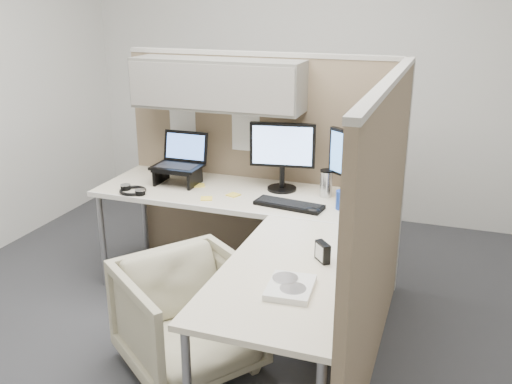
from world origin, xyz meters
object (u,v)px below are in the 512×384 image
(desk, at_px, (253,224))
(office_chair, at_px, (189,312))
(monitor_left, at_px, (282,151))
(keyboard, at_px, (289,205))

(desk, relative_size, office_chair, 2.87)
(office_chair, bearing_deg, desk, 17.98)
(desk, bearing_deg, monitor_left, 88.98)
(desk, distance_m, office_chair, 0.66)
(monitor_left, xyz_separation_m, keyboard, (0.14, -0.30, -0.26))
(office_chair, height_order, monitor_left, monitor_left)
(desk, relative_size, keyboard, 4.55)
(monitor_left, height_order, keyboard, monitor_left)
(keyboard, bearing_deg, desk, -113.10)
(office_chair, distance_m, keyboard, 0.94)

